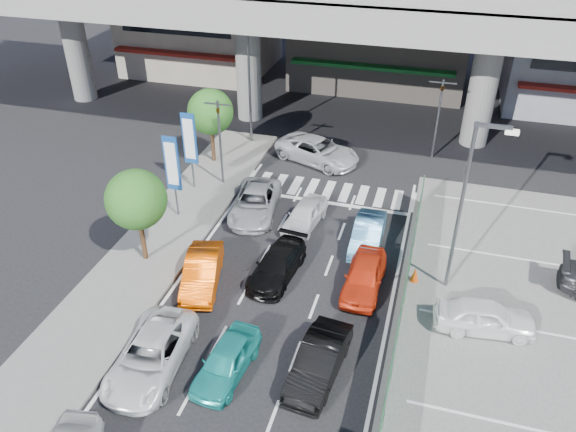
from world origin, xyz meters
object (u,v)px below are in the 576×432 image
(tree_near, at_px, (136,200))
(sedan_white_front_mid, at_px, (305,215))
(taxi_teal_mid, at_px, (226,361))
(taxi_orange_right, at_px, (364,276))
(sedan_black_mid, at_px, (277,265))
(signboard_far, at_px, (190,141))
(street_lamp_left, at_px, (252,74))
(wagon_silver_front_left, at_px, (255,203))
(hatch_black_mid_right, at_px, (319,361))
(kei_truck_front_right, at_px, (368,234))
(street_lamp_right, at_px, (467,196))
(crossing_wagon_silver, at_px, (318,151))
(parked_sedan_white, at_px, (485,317))
(traffic_light_right, at_px, (441,99))
(sedan_white_mid_left, at_px, (151,355))
(signboard_near, at_px, (172,166))
(traffic_light_left, at_px, (219,122))
(traffic_cone, at_px, (415,274))
(taxi_orange_left, at_px, (202,272))
(tree_far, at_px, (210,112))

(tree_near, bearing_deg, sedan_white_front_mid, 37.64)
(taxi_teal_mid, distance_m, taxi_orange_right, 7.53)
(sedan_black_mid, bearing_deg, signboard_far, 143.53)
(street_lamp_left, relative_size, wagon_silver_front_left, 1.61)
(hatch_black_mid_right, bearing_deg, kei_truck_front_right, 93.27)
(street_lamp_right, relative_size, crossing_wagon_silver, 1.47)
(taxi_orange_right, height_order, parked_sedan_white, parked_sedan_white)
(traffic_light_right, distance_m, parked_sedan_white, 16.10)
(sedan_black_mid, distance_m, parked_sedan_white, 9.21)
(taxi_teal_mid, distance_m, kei_truck_front_right, 10.36)
(wagon_silver_front_left, height_order, parked_sedan_white, parked_sedan_white)
(tree_near, bearing_deg, sedan_white_mid_left, -59.77)
(street_lamp_left, relative_size, sedan_black_mid, 1.88)
(signboard_near, distance_m, crossing_wagon_silver, 10.41)
(traffic_light_left, distance_m, parked_sedan_white, 17.34)
(traffic_light_left, relative_size, kei_truck_front_right, 1.30)
(sedan_white_front_mid, xyz_separation_m, traffic_cone, (6.01, -3.18, -0.20))
(kei_truck_front_right, distance_m, traffic_cone, 3.42)
(hatch_black_mid_right, bearing_deg, parked_sedan_white, 40.70)
(traffic_light_right, bearing_deg, street_lamp_left, -175.17)
(taxi_orange_right, distance_m, crossing_wagon_silver, 12.57)
(sedan_white_mid_left, relative_size, taxi_orange_left, 1.19)
(signboard_far, relative_size, hatch_black_mid_right, 1.12)
(traffic_light_left, distance_m, taxi_orange_right, 12.44)
(sedan_white_front_mid, bearing_deg, parked_sedan_white, -23.43)
(signboard_far, height_order, crossing_wagon_silver, signboard_far)
(tree_near, bearing_deg, taxi_orange_right, 4.54)
(traffic_light_left, relative_size, signboard_far, 1.11)
(taxi_teal_mid, bearing_deg, kei_truck_front_right, 74.37)
(sedan_white_mid_left, bearing_deg, taxi_orange_left, 87.67)
(street_lamp_right, height_order, sedan_white_front_mid, street_lamp_right)
(street_lamp_left, relative_size, taxi_orange_right, 1.98)
(signboard_near, bearing_deg, sedan_white_mid_left, -69.63)
(sedan_white_front_mid, bearing_deg, crossing_wagon_silver, 106.60)
(taxi_orange_left, distance_m, crossing_wagon_silver, 13.48)
(traffic_light_left, relative_size, traffic_cone, 7.03)
(hatch_black_mid_right, bearing_deg, tree_far, 130.47)
(taxi_orange_right, bearing_deg, traffic_light_right, 82.75)
(tree_near, distance_m, hatch_black_mid_right, 11.05)
(taxi_orange_right, distance_m, sedan_white_front_mid, 5.74)
(traffic_light_right, xyz_separation_m, signboard_near, (-12.70, -11.01, -0.87))
(tree_near, distance_m, sedan_white_front_mid, 8.76)
(tree_near, distance_m, kei_truck_front_right, 11.22)
(signboard_far, bearing_deg, wagon_silver_front_left, -19.98)
(taxi_teal_mid, height_order, taxi_orange_right, taxi_orange_right)
(traffic_light_right, relative_size, street_lamp_right, 0.65)
(tree_far, xyz_separation_m, hatch_black_mid_right, (10.47, -15.11, -2.70))
(traffic_light_left, xyz_separation_m, taxi_orange_right, (9.64, -7.17, -3.25))
(taxi_orange_right, bearing_deg, traffic_cone, 27.45)
(street_lamp_left, bearing_deg, taxi_orange_left, -79.75)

